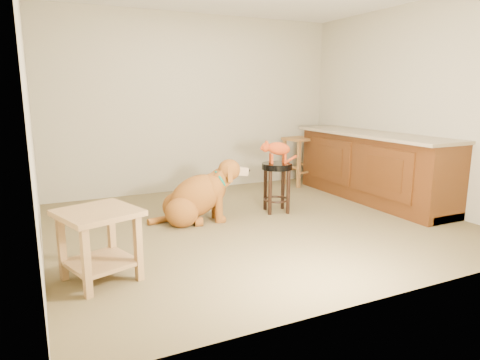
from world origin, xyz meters
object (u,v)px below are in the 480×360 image
golden_retriever (197,198)px  tabby_kitten (276,149)px  wood_stool (299,160)px  side_table (99,234)px  padded_stool (277,177)px

golden_retriever → tabby_kitten: tabby_kitten is taller
wood_stool → tabby_kitten: tabby_kitten is taller
wood_stool → golden_retriever: (-2.17, -1.19, -0.11)m
wood_stool → tabby_kitten: 1.72m
golden_retriever → wood_stool: bearing=38.6°
side_table → golden_retriever: (1.23, 1.16, -0.10)m
padded_stool → tabby_kitten: 0.35m
tabby_kitten → golden_retriever: bearing=-167.0°
golden_retriever → tabby_kitten: bearing=8.4°
padded_stool → golden_retriever: golden_retriever is taller
tabby_kitten → padded_stool: bearing=-5.7°
padded_stool → wood_stool: wood_stool is taller
side_table → padded_stool: bearing=26.3°
wood_stool → side_table: 4.14m
wood_stool → golden_retriever: size_ratio=0.64×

